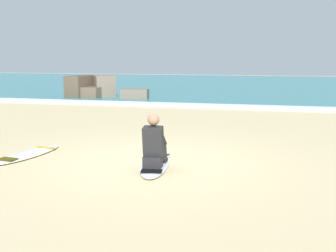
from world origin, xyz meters
TOP-DOWN VIEW (x-y plane):
  - ground_plane at (0.00, 0.00)m, footprint 80.00×80.00m
  - sea at (0.00, 22.84)m, footprint 80.00×28.00m
  - breaking_foam at (0.00, 9.14)m, footprint 80.00×0.90m
  - surfboard_main at (0.13, -0.19)m, footprint 0.90×2.14m
  - surfer_seated at (0.20, -0.49)m, footprint 0.40×0.72m
  - surfboard_spare_near at (-2.60, -0.11)m, footprint 0.74×1.94m
  - rock_outcrop_distant at (-6.23, 11.26)m, footprint 4.11×2.06m

SIDE VIEW (x-z plane):
  - ground_plane at x=0.00m, z-range 0.00..0.00m
  - surfboard_main at x=0.13m, z-range 0.00..0.07m
  - surfboard_spare_near at x=-2.60m, z-range 0.00..0.07m
  - sea at x=0.00m, z-range 0.00..0.10m
  - breaking_foam at x=0.00m, z-range 0.00..0.11m
  - surfer_seated at x=0.20m, z-range -0.04..0.91m
  - rock_outcrop_distant at x=-6.23m, z-range -0.09..1.03m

